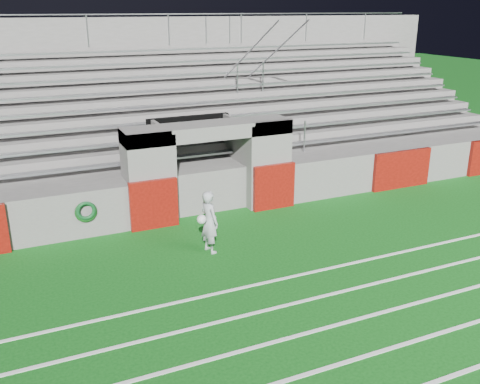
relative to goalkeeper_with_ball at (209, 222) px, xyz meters
name	(u,v)px	position (x,y,z in m)	size (l,w,h in m)	color
ground	(264,260)	(0.99, -0.96, -0.78)	(90.00, 90.00, 0.00)	#0C4D11
stadium_structure	(164,130)	(0.99, 7.01, 0.71)	(26.00, 8.48, 5.42)	#5F5D5A
goalkeeper_with_ball	(209,222)	(0.00, 0.00, 0.00)	(0.63, 0.64, 1.55)	#A1A5AB
hose_coil	(86,211)	(-2.58, 1.97, -0.02)	(0.56, 0.15, 0.57)	#0E4612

